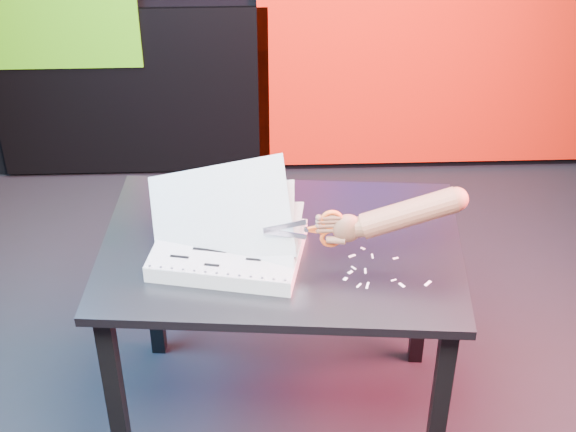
{
  "coord_description": "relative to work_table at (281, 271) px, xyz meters",
  "views": [
    {
      "loc": [
        -0.15,
        -2.27,
        2.37
      ],
      "look_at": [
        -0.07,
        -0.15,
        0.87
      ],
      "focal_mm": 55.0,
      "sensor_mm": 36.0,
      "label": 1
    }
  ],
  "objects": [
    {
      "name": "work_table",
      "position": [
        0.0,
        0.0,
        0.0
      ],
      "size": [
        1.15,
        0.82,
        0.75
      ],
      "rotation": [
        0.0,
        0.0,
        -0.09
      ],
      "color": "black",
      "rests_on": "ground"
    },
    {
      "name": "printout_stack",
      "position": [
        -0.16,
        -0.05,
        0.13
      ],
      "size": [
        0.48,
        0.4,
        0.32
      ],
      "rotation": [
        0.0,
        0.0,
        -0.2
      ],
      "color": "white",
      "rests_on": "work_table"
    },
    {
      "name": "room",
      "position": [
        0.09,
        0.13,
        0.7
      ],
      "size": [
        3.01,
        3.01,
        2.71
      ],
      "color": "black",
      "rests_on": "ground"
    },
    {
      "name": "paper_clippings",
      "position": [
        0.27,
        -0.15,
        0.1
      ],
      "size": [
        0.26,
        0.2,
        0.0
      ],
      "color": "white",
      "rests_on": "work_table"
    },
    {
      "name": "scissors",
      "position": [
        0.13,
        -0.11,
        0.24
      ],
      "size": [
        0.23,
        0.01,
        0.13
      ],
      "rotation": [
        0.0,
        0.0,
        0.01
      ],
      "color": "#AEB9CE",
      "rests_on": "printout_stack"
    },
    {
      "name": "hand_forearm",
      "position": [
        0.33,
        -0.11,
        0.28
      ],
      "size": [
        0.42,
        0.08,
        0.17
      ],
      "rotation": [
        0.0,
        0.0,
        0.01
      ],
      "color": "brown",
      "rests_on": "work_table"
    }
  ]
}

